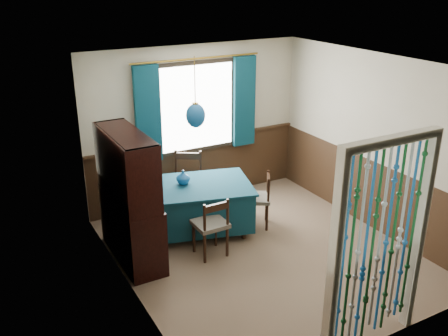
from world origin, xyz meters
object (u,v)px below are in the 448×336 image
dining_table (197,204)px  bowl_shelf (141,181)px  chair_left (133,211)px  chair_right (259,198)px  vase_table (183,178)px  vase_sideboard (128,184)px  pendant_lamp (196,115)px  chair_near (211,225)px  chair_far (187,181)px  sideboard (130,216)px

dining_table → bowl_shelf: size_ratio=8.76×
chair_left → bowl_shelf: bowl_shelf is taller
dining_table → chair_right: chair_right is taller
vase_table → vase_sideboard: 0.88m
chair_left → pendant_lamp: (0.87, -0.22, 1.29)m
chair_near → vase_sideboard: size_ratio=4.33×
chair_far → vase_table: size_ratio=5.07×
vase_table → chair_near: bearing=-89.0°
chair_right → chair_near: bearing=144.8°
chair_near → vase_table: 0.90m
vase_sideboard → vase_table: bearing=10.2°
chair_right → vase_sideboard: (-1.86, 0.25, 0.52)m
vase_sideboard → bowl_shelf: bearing=-90.0°
pendant_lamp → chair_near: bearing=-101.2°
pendant_lamp → bowl_shelf: (-1.00, -0.56, -0.54)m
chair_near → chair_right: size_ratio=1.03×
vase_sideboard → chair_left: bearing=62.6°
sideboard → vase_sideboard: 0.42m
chair_right → sideboard: size_ratio=0.47×
vase_table → vase_sideboard: size_ratio=0.96×
pendant_lamp → vase_table: pendant_lamp is taller
sideboard → bowl_shelf: bearing=-79.9°
chair_far → vase_table: chair_far is taller
chair_left → chair_right: 1.80m
pendant_lamp → dining_table: bearing=122.0°
chair_near → bowl_shelf: 1.15m
vase_table → bowl_shelf: (-0.85, -0.69, 0.38)m
dining_table → vase_table: (-0.15, 0.13, 0.39)m
dining_table → pendant_lamp: 1.30m
chair_right → pendant_lamp: (-0.86, 0.27, 1.29)m
vase_table → chair_left: bearing=172.8°
bowl_shelf → vase_table: bearing=39.1°
chair_left → chair_right: bearing=87.2°
dining_table → bowl_shelf: (-1.00, -0.56, 0.77)m
sideboard → vase_sideboard: size_ratio=8.90×
vase_table → vase_sideboard: vase_sideboard is taller
bowl_shelf → vase_sideboard: size_ratio=1.03×
chair_right → chair_left: bearing=106.2°
chair_left → bowl_shelf: size_ratio=4.12×
chair_right → vase_table: vase_table is taller
chair_near → chair_left: 1.17m
chair_right → vase_sideboard: bearing=114.5°
chair_near → chair_left: bearing=128.3°
dining_table → sideboard: (-1.06, -0.23, 0.17)m
chair_far → sideboard: sideboard is taller
dining_table → pendant_lamp: bearing=-42.3°
pendant_lamp → bowl_shelf: 1.27m
pendant_lamp → vase_sideboard: size_ratio=4.91×
bowl_shelf → chair_left: bearing=80.8°
sideboard → bowl_shelf: size_ratio=8.67×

